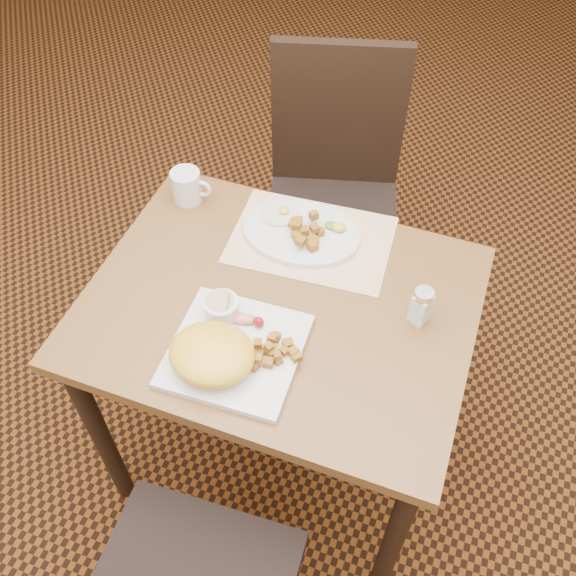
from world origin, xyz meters
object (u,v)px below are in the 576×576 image
at_px(salt_shaker, 421,306).
at_px(coffee_mug, 187,186).
at_px(table, 280,330).
at_px(chair_far, 334,183).
at_px(plate_square, 236,351).
at_px(plate_oval, 301,232).

relative_size(salt_shaker, coffee_mug, 0.90).
xyz_separation_m(table, salt_shaker, (0.32, 0.06, 0.16)).
relative_size(chair_far, plate_square, 3.46).
distance_m(chair_far, plate_square, 0.87).
xyz_separation_m(table, coffee_mug, (-0.35, 0.25, 0.15)).
xyz_separation_m(plate_square, salt_shaker, (0.35, 0.23, 0.04)).
height_order(table, coffee_mug, coffee_mug).
distance_m(table, coffee_mug, 0.46).
bearing_deg(plate_oval, plate_square, -91.97).
xyz_separation_m(chair_far, coffee_mug, (-0.28, -0.43, 0.25)).
height_order(plate_square, salt_shaker, salt_shaker).
relative_size(plate_oval, coffee_mug, 2.75).
bearing_deg(plate_square, coffee_mug, 127.11).
xyz_separation_m(salt_shaker, coffee_mug, (-0.67, 0.19, -0.01)).
distance_m(chair_far, plate_oval, 0.51).
xyz_separation_m(table, plate_oval, (-0.03, 0.22, 0.12)).
relative_size(table, coffee_mug, 8.13).
xyz_separation_m(plate_square, coffee_mug, (-0.31, 0.42, 0.04)).
height_order(plate_oval, salt_shaker, salt_shaker).
bearing_deg(plate_oval, salt_shaker, -25.28).
bearing_deg(salt_shaker, plate_oval, 154.72).
distance_m(plate_oval, salt_shaker, 0.38).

